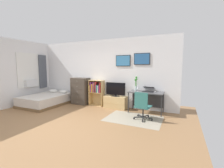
{
  "coord_description": "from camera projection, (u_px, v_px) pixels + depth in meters",
  "views": [
    {
      "loc": [
        3.08,
        -3.13,
        1.6
      ],
      "look_at": [
        0.92,
        1.5,
        1.02
      ],
      "focal_mm": 24.28,
      "sensor_mm": 36.0,
      "label": 1
    }
  ],
  "objects": [
    {
      "name": "bookshelf",
      "position": [
        96.0,
        90.0,
        6.27
      ],
      "size": [
        0.62,
        0.3,
        1.05
      ],
      "color": "tan",
      "rests_on": "ground_plane"
    },
    {
      "name": "ground_plane",
      "position": [
        60.0,
        124.0,
        4.29
      ],
      "size": [
        7.2,
        7.2,
        0.0
      ],
      "primitive_type": "plane",
      "color": "#936B44"
    },
    {
      "name": "dresser",
      "position": [
        80.0,
        91.0,
        6.55
      ],
      "size": [
        0.75,
        0.46,
        1.13
      ],
      "color": "#4C4238",
      "rests_on": "ground_plane"
    },
    {
      "name": "computer_mouse",
      "position": [
        155.0,
        92.0,
        5.14
      ],
      "size": [
        0.06,
        0.1,
        0.03
      ],
      "primitive_type": "ellipsoid",
      "color": "silver",
      "rests_on": "desk"
    },
    {
      "name": "bamboo_vase",
      "position": [
        136.0,
        84.0,
        5.57
      ],
      "size": [
        0.1,
        0.11,
        0.51
      ],
      "color": "silver",
      "rests_on": "desk"
    },
    {
      "name": "wine_glass",
      "position": [
        138.0,
        88.0,
        5.28
      ],
      "size": [
        0.07,
        0.07,
        0.18
      ],
      "color": "silver",
      "rests_on": "desk"
    },
    {
      "name": "television",
      "position": [
        115.0,
        90.0,
        5.82
      ],
      "size": [
        0.8,
        0.16,
        0.54
      ],
      "color": "black",
      "rests_on": "tv_stand"
    },
    {
      "name": "tv_stand",
      "position": [
        116.0,
        102.0,
        5.9
      ],
      "size": [
        0.89,
        0.41,
        0.47
      ],
      "color": "tan",
      "rests_on": "ground_plane"
    },
    {
      "name": "desk",
      "position": [
        147.0,
        95.0,
        5.34
      ],
      "size": [
        1.17,
        0.59,
        0.74
      ],
      "color": "#4C4C4F",
      "rests_on": "ground_plane"
    },
    {
      "name": "wall_back_with_posters",
      "position": [
        102.0,
        73.0,
        6.32
      ],
      "size": [
        6.12,
        0.09,
        2.7
      ],
      "color": "white",
      "rests_on": "ground_plane"
    },
    {
      "name": "bed",
      "position": [
        47.0,
        100.0,
        6.43
      ],
      "size": [
        1.45,
        1.94,
        0.55
      ],
      "rotation": [
        0.0,
        0.0,
        0.02
      ],
      "color": "brown",
      "rests_on": "ground_plane"
    },
    {
      "name": "wall_left_with_window",
      "position": [
        0.0,
        74.0,
        5.58
      ],
      "size": [
        0.27,
        4.92,
        2.7
      ],
      "color": "white",
      "rests_on": "ground_plane"
    },
    {
      "name": "office_chair",
      "position": [
        142.0,
        105.0,
        4.54
      ],
      "size": [
        0.57,
        0.58,
        0.86
      ],
      "rotation": [
        0.0,
        0.0,
        -0.1
      ],
      "color": "#232326",
      "rests_on": "ground_plane"
    },
    {
      "name": "laptop",
      "position": [
        148.0,
        90.0,
        5.34
      ],
      "size": [
        0.39,
        0.42,
        0.17
      ],
      "rotation": [
        0.0,
        0.0,
        0.02
      ],
      "color": "black",
      "rests_on": "desk"
    },
    {
      "name": "area_rug",
      "position": [
        134.0,
        119.0,
        4.7
      ],
      "size": [
        1.7,
        1.2,
        0.01
      ],
      "primitive_type": "cube",
      "color": "#9E937F",
      "rests_on": "ground_plane"
    }
  ]
}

